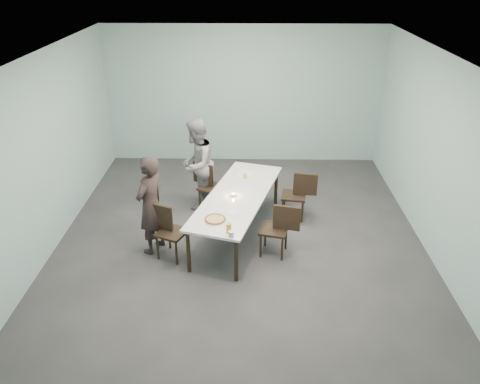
{
  "coord_description": "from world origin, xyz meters",
  "views": [
    {
      "loc": [
        0.13,
        -6.56,
        4.25
      ],
      "look_at": [
        0.0,
        -0.17,
        1.0
      ],
      "focal_mm": 35.0,
      "sensor_mm": 36.0,
      "label": 1
    }
  ],
  "objects_px": {
    "diner_near": "(151,205)",
    "amber_tumbler": "(245,176)",
    "tealight": "(233,195)",
    "chair_near_left": "(167,228)",
    "chair_far_left": "(208,183)",
    "beer_glass": "(229,228)",
    "water_tumbler": "(231,234)",
    "chair_near_right": "(279,226)",
    "side_plate": "(234,213)",
    "table": "(237,198)",
    "diner_far": "(197,164)",
    "chair_far_right": "(298,192)",
    "pizza": "(215,219)"
  },
  "relations": [
    {
      "from": "table",
      "to": "amber_tumbler",
      "type": "xyz_separation_m",
      "value": [
        0.11,
        0.65,
        0.1
      ]
    },
    {
      "from": "table",
      "to": "diner_near",
      "type": "relative_size",
      "value": 1.7
    },
    {
      "from": "chair_near_right",
      "to": "amber_tumbler",
      "type": "xyz_separation_m",
      "value": [
        -0.55,
        1.22,
        0.29
      ]
    },
    {
      "from": "water_tumbler",
      "to": "chair_near_right",
      "type": "bearing_deg",
      "value": 44.79
    },
    {
      "from": "chair_near_right",
      "to": "beer_glass",
      "type": "distance_m",
      "value": 1.02
    },
    {
      "from": "chair_far_right",
      "to": "diner_far",
      "type": "relative_size",
      "value": 0.52
    },
    {
      "from": "diner_far",
      "to": "side_plate",
      "type": "xyz_separation_m",
      "value": [
        0.73,
        -1.65,
        -0.09
      ]
    },
    {
      "from": "side_plate",
      "to": "amber_tumbler",
      "type": "xyz_separation_m",
      "value": [
        0.15,
        1.26,
        0.04
      ]
    },
    {
      "from": "diner_far",
      "to": "table",
      "type": "bearing_deg",
      "value": 51.22
    },
    {
      "from": "chair_near_right",
      "to": "amber_tumbler",
      "type": "height_order",
      "value": "chair_near_right"
    },
    {
      "from": "chair_far_left",
      "to": "water_tumbler",
      "type": "bearing_deg",
      "value": -47.31
    },
    {
      "from": "chair_near_right",
      "to": "tealight",
      "type": "height_order",
      "value": "chair_near_right"
    },
    {
      "from": "table",
      "to": "chair_far_left",
      "type": "distance_m",
      "value": 1.11
    },
    {
      "from": "chair_far_right",
      "to": "pizza",
      "type": "xyz_separation_m",
      "value": [
        -1.37,
        -1.43,
        0.27
      ]
    },
    {
      "from": "chair_far_left",
      "to": "amber_tumbler",
      "type": "distance_m",
      "value": 0.79
    },
    {
      "from": "table",
      "to": "chair_far_right",
      "type": "xyz_separation_m",
      "value": [
        1.07,
        0.6,
        -0.19
      ]
    },
    {
      "from": "pizza",
      "to": "beer_glass",
      "type": "height_order",
      "value": "beer_glass"
    },
    {
      "from": "diner_far",
      "to": "water_tumbler",
      "type": "bearing_deg",
      "value": 31.79
    },
    {
      "from": "side_plate",
      "to": "beer_glass",
      "type": "bearing_deg",
      "value": -95.1
    },
    {
      "from": "chair_near_left",
      "to": "diner_far",
      "type": "xyz_separation_m",
      "value": [
        0.3,
        1.67,
        0.34
      ]
    },
    {
      "from": "chair_far_left",
      "to": "tealight",
      "type": "xyz_separation_m",
      "value": [
        0.49,
        -0.99,
        0.27
      ]
    },
    {
      "from": "chair_near_left",
      "to": "side_plate",
      "type": "distance_m",
      "value": 1.06
    },
    {
      "from": "diner_far",
      "to": "beer_glass",
      "type": "xyz_separation_m",
      "value": [
        0.68,
        -2.2,
        -0.02
      ]
    },
    {
      "from": "chair_far_left",
      "to": "amber_tumbler",
      "type": "bearing_deg",
      "value": 6.46
    },
    {
      "from": "pizza",
      "to": "tealight",
      "type": "xyz_separation_m",
      "value": [
        0.24,
        0.78,
        0.0
      ]
    },
    {
      "from": "chair_far_left",
      "to": "beer_glass",
      "type": "xyz_separation_m",
      "value": [
        0.47,
        -2.11,
        0.32
      ]
    },
    {
      "from": "chair_far_right",
      "to": "amber_tumbler",
      "type": "relative_size",
      "value": 10.88
    },
    {
      "from": "chair_near_left",
      "to": "amber_tumbler",
      "type": "bearing_deg",
      "value": 70.98
    },
    {
      "from": "diner_near",
      "to": "amber_tumbler",
      "type": "xyz_separation_m",
      "value": [
        1.44,
        1.14,
        -0.02
      ]
    },
    {
      "from": "chair_far_right",
      "to": "pizza",
      "type": "height_order",
      "value": "chair_far_right"
    },
    {
      "from": "diner_near",
      "to": "tealight",
      "type": "bearing_deg",
      "value": 134.85
    },
    {
      "from": "pizza",
      "to": "chair_near_left",
      "type": "bearing_deg",
      "value": 165.87
    },
    {
      "from": "table",
      "to": "water_tumbler",
      "type": "height_order",
      "value": "water_tumbler"
    },
    {
      "from": "diner_near",
      "to": "pizza",
      "type": "height_order",
      "value": "diner_near"
    },
    {
      "from": "chair_far_left",
      "to": "diner_near",
      "type": "relative_size",
      "value": 0.54
    },
    {
      "from": "side_plate",
      "to": "chair_near_right",
      "type": "bearing_deg",
      "value": 3.66
    },
    {
      "from": "table",
      "to": "amber_tumbler",
      "type": "relative_size",
      "value": 34.35
    },
    {
      "from": "chair_near_left",
      "to": "diner_near",
      "type": "height_order",
      "value": "diner_near"
    },
    {
      "from": "amber_tumbler",
      "to": "chair_near_right",
      "type": "bearing_deg",
      "value": -65.75
    },
    {
      "from": "beer_glass",
      "to": "chair_far_left",
      "type": "bearing_deg",
      "value": 102.55
    },
    {
      "from": "beer_glass",
      "to": "table",
      "type": "bearing_deg",
      "value": 85.61
    },
    {
      "from": "beer_glass",
      "to": "water_tumbler",
      "type": "bearing_deg",
      "value": -70.0
    },
    {
      "from": "diner_far",
      "to": "beer_glass",
      "type": "relative_size",
      "value": 11.22
    },
    {
      "from": "chair_far_left",
      "to": "tealight",
      "type": "distance_m",
      "value": 1.14
    },
    {
      "from": "chair_near_right",
      "to": "tealight",
      "type": "relative_size",
      "value": 15.54
    },
    {
      "from": "chair_near_left",
      "to": "diner_near",
      "type": "xyz_separation_m",
      "value": [
        -0.26,
        0.15,
        0.31
      ]
    },
    {
      "from": "table",
      "to": "beer_glass",
      "type": "distance_m",
      "value": 1.18
    },
    {
      "from": "beer_glass",
      "to": "chair_near_right",
      "type": "bearing_deg",
      "value": 38.61
    },
    {
      "from": "chair_near_left",
      "to": "pizza",
      "type": "bearing_deg",
      "value": 9.33
    },
    {
      "from": "chair_near_left",
      "to": "side_plate",
      "type": "height_order",
      "value": "chair_near_left"
    }
  ]
}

